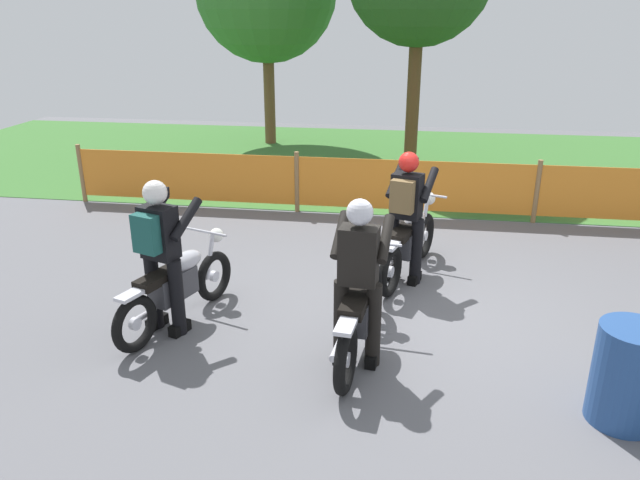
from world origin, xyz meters
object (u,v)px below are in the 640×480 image
(rider_trailing, at_px, (160,249))
(rider_lead, at_px, (359,277))
(oil_drum, at_px, (628,375))
(motorcycle_trailing, at_px, (177,286))
(rider_third, at_px, (406,211))
(motorcycle_lead, at_px, (361,309))
(motorcycle_third, at_px, (409,241))

(rider_trailing, bearing_deg, rider_lead, -79.26)
(rider_trailing, height_order, oil_drum, rider_trailing)
(motorcycle_trailing, distance_m, rider_third, 2.90)
(motorcycle_lead, bearing_deg, rider_trailing, 93.40)
(motorcycle_third, distance_m, rider_trailing, 3.24)
(motorcycle_lead, bearing_deg, rider_third, -6.15)
(rider_third, xyz_separation_m, oil_drum, (1.90, -2.58, -0.51))
(motorcycle_trailing, relative_size, rider_lead, 1.10)
(rider_trailing, distance_m, oil_drum, 4.53)
(motorcycle_lead, relative_size, rider_lead, 1.22)
(motorcycle_lead, xyz_separation_m, motorcycle_third, (0.45, 2.00, -0.01))
(motorcycle_trailing, bearing_deg, rider_trailing, -179.49)
(motorcycle_lead, height_order, motorcycle_third, motorcycle_lead)
(motorcycle_trailing, distance_m, oil_drum, 4.48)
(motorcycle_trailing, height_order, oil_drum, motorcycle_trailing)
(rider_lead, relative_size, rider_trailing, 1.00)
(motorcycle_lead, relative_size, motorcycle_trailing, 1.11)
(motorcycle_lead, bearing_deg, oil_drum, -102.79)
(motorcycle_lead, height_order, rider_lead, rider_lead)
(motorcycle_lead, bearing_deg, rider_lead, -179.43)
(motorcycle_trailing, relative_size, rider_trailing, 1.10)
(oil_drum, bearing_deg, motorcycle_lead, 161.12)
(rider_lead, relative_size, oil_drum, 1.92)
(motorcycle_trailing, distance_m, rider_lead, 2.15)
(motorcycle_trailing, height_order, rider_third, rider_third)
(motorcycle_trailing, xyz_separation_m, rider_lead, (2.03, -0.50, 0.47))
(rider_third, bearing_deg, motorcycle_lead, -174.47)
(rider_trailing, bearing_deg, motorcycle_trailing, 0.51)
(motorcycle_lead, height_order, rider_trailing, rider_trailing)
(motorcycle_third, bearing_deg, motorcycle_trailing, 141.98)
(motorcycle_third, bearing_deg, oil_drum, -128.81)
(motorcycle_third, bearing_deg, rider_trailing, 144.27)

